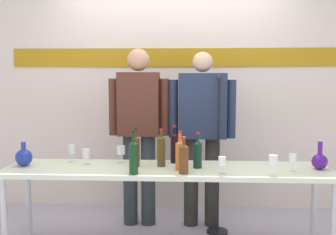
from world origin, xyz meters
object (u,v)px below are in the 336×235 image
at_px(presenter_right, 202,127).
at_px(wine_bottle_3, 134,156).
at_px(wine_glass_right_1, 222,162).
at_px(display_table, 167,174).
at_px(decanter_blue_left, 24,157).
at_px(wine_bottle_1, 136,150).
at_px(decanter_blue_right, 320,161).
at_px(wine_glass_right_0, 293,159).
at_px(wine_bottle_0, 161,150).
at_px(wine_glass_left_2, 72,150).
at_px(microphone_stand, 218,181).
at_px(wine_bottle_2, 184,158).
at_px(wine_bottle_4, 198,153).
at_px(wine_glass_left_1, 121,150).
at_px(wine_glass_right_2, 273,161).
at_px(presenter_left, 139,125).
at_px(wine_glass_left_0, 86,154).
at_px(wine_bottle_6, 174,147).
at_px(wine_bottle_5, 180,154).

relative_size(presenter_right, wine_bottle_3, 5.01).
bearing_deg(wine_bottle_3, wine_glass_right_1, 2.96).
xyz_separation_m(display_table, decanter_blue_left, (-1.21, 0.00, 0.13)).
height_order(decanter_blue_left, wine_bottle_1, wine_bottle_1).
xyz_separation_m(decanter_blue_right, wine_glass_right_0, (-0.24, -0.11, 0.04)).
xyz_separation_m(display_table, wine_bottle_0, (-0.05, 0.04, 0.20)).
relative_size(display_table, decanter_blue_left, 13.15).
xyz_separation_m(wine_bottle_3, wine_glass_left_2, (-0.60, 0.40, -0.03)).
bearing_deg(decanter_blue_left, microphone_stand, 14.10).
distance_m(wine_bottle_1, wine_bottle_2, 0.46).
height_order(presenter_right, wine_bottle_4, presenter_right).
relative_size(wine_glass_left_1, wine_glass_right_2, 0.96).
xyz_separation_m(presenter_left, wine_glass_left_0, (-0.39, -0.54, -0.18)).
bearing_deg(wine_bottle_6, microphone_stand, 30.89).
bearing_deg(wine_bottle_2, microphone_stand, 62.81).
distance_m(wine_bottle_1, wine_bottle_4, 0.52).
bearing_deg(wine_bottle_5, decanter_blue_left, 176.72).
height_order(presenter_left, wine_glass_left_2, presenter_left).
distance_m(wine_glass_left_2, wine_glass_right_0, 1.86).
bearing_deg(wine_glass_right_2, microphone_stand, 118.65).
relative_size(decanter_blue_left, wine_glass_left_2, 1.35).
height_order(presenter_left, wine_bottle_5, presenter_left).
xyz_separation_m(wine_glass_left_1, microphone_stand, (0.86, 0.27, -0.34)).
distance_m(wine_bottle_1, wine_glass_left_2, 0.60).
bearing_deg(wine_glass_right_0, wine_bottle_2, -174.00).
distance_m(display_table, presenter_right, 0.75).
bearing_deg(wine_bottle_4, wine_bottle_6, 137.73).
bearing_deg(decanter_blue_right, wine_bottle_6, 171.47).
distance_m(presenter_right, wine_bottle_3, 1.01).
bearing_deg(decanter_blue_left, wine_glass_right_1, -6.85).
bearing_deg(wine_glass_left_0, wine_glass_left_1, 14.93).
xyz_separation_m(wine_bottle_6, wine_glass_right_2, (0.76, -0.42, -0.03)).
xyz_separation_m(wine_bottle_0, wine_bottle_3, (-0.20, -0.27, 0.00)).
bearing_deg(display_table, wine_bottle_6, 73.30).
xyz_separation_m(wine_bottle_3, wine_glass_right_0, (1.24, 0.13, -0.03)).
bearing_deg(wine_glass_right_2, presenter_right, 120.87).
relative_size(display_table, wine_bottle_4, 9.10).
xyz_separation_m(presenter_left, wine_bottle_2, (0.45, -0.80, -0.15)).
relative_size(wine_bottle_3, wine_glass_left_2, 2.24).
relative_size(wine_bottle_2, wine_glass_left_2, 1.91).
relative_size(display_table, microphone_stand, 1.80).
relative_size(wine_bottle_4, wine_glass_left_0, 2.16).
relative_size(wine_bottle_2, wine_glass_left_0, 2.13).
xyz_separation_m(wine_bottle_2, wine_glass_right_0, (0.86, 0.09, -0.02)).
relative_size(wine_bottle_0, wine_bottle_5, 1.01).
height_order(presenter_left, wine_glass_right_0, presenter_left).
distance_m(wine_bottle_6, wine_glass_left_2, 0.90).
bearing_deg(decanter_blue_right, wine_glass_right_0, -156.30).
height_order(display_table, wine_bottle_2, wine_bottle_2).
bearing_deg(wine_glass_right_1, presenter_right, 98.83).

